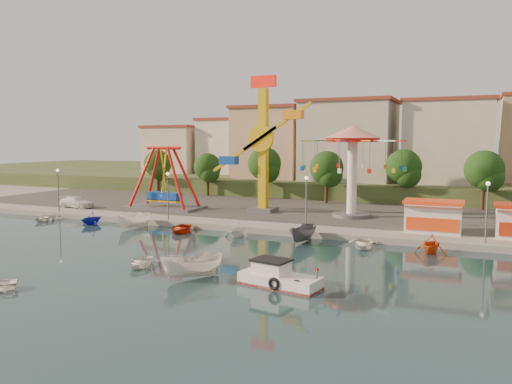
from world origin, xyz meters
The scene contains 35 objects.
ground centered at (0.00, 0.00, 0.00)m, with size 200.00×200.00×0.00m, color #143138.
quay_deck centered at (0.00, 62.00, 0.30)m, with size 200.00×100.00×0.60m, color #9E998E.
asphalt_pad centered at (0.00, 30.00, 0.60)m, with size 90.00×28.00×0.01m, color #4C4944.
hill_terrace centered at (0.00, 67.00, 1.50)m, with size 200.00×60.00×3.00m, color #384C26.
pirate_ship_ride centered at (-13.62, 20.60, 4.39)m, with size 10.00×5.00×8.00m.
kamikaze_tower centered at (-0.33, 22.75, 8.37)m, with size 8.62×3.10×16.50m.
wave_swinger centered at (10.12, 23.26, 8.20)m, with size 11.60×11.60×10.40m.
booth_left centered at (19.51, 16.49, 2.16)m, with size 5.40×3.78×3.08m.
lamp_post_0 centered at (-24.00, 13.00, 3.10)m, with size 0.14×0.14×5.00m, color #59595E.
lamp_post_1 centered at (-8.00, 13.00, 3.10)m, with size 0.14×0.14×5.00m, color #59595E.
lamp_post_2 centered at (8.00, 13.00, 3.10)m, with size 0.14×0.14×5.00m, color #59595E.
lamp_post_3 centered at (24.00, 13.00, 3.10)m, with size 0.14×0.14×5.00m, color #59595E.
tree_0 centered at (-26.00, 36.98, 5.47)m, with size 4.60×4.60×7.19m.
tree_1 centered at (-16.00, 36.24, 5.20)m, with size 4.35×4.35×6.80m.
tree_2 centered at (-6.00, 35.81, 5.92)m, with size 5.02×5.02×7.85m.
tree_3 centered at (4.00, 34.36, 5.55)m, with size 4.68×4.68×7.32m.
tree_4 centered at (14.00, 37.35, 5.75)m, with size 4.86×4.86×7.60m.
tree_5 centered at (24.00, 35.54, 5.71)m, with size 4.83×4.83×7.54m.
building_0 centered at (-33.37, 46.06, 8.93)m, with size 9.26×9.53×11.87m, color beige.
building_1 centered at (-21.33, 51.38, 7.32)m, with size 12.33×9.01×8.63m, color silver.
building_2 centered at (-8.19, 51.96, 8.62)m, with size 11.95×9.28×11.23m, color tan.
building_3 centered at (5.60, 48.80, 7.60)m, with size 12.59×10.50×9.20m, color beige.
building_4 centered at (19.07, 52.20, 7.62)m, with size 10.75×9.23×9.24m, color beige.
cabin_motorboat centered at (11.69, -4.09, 0.50)m, with size 5.58×2.94×1.87m.
rowboat_a centered at (0.49, -3.45, 0.34)m, with size 2.33×3.27×0.68m, color white.
skiff centered at (5.75, -4.73, 0.86)m, with size 1.67×4.45×1.72m, color silver.
van centered at (-24.59, 16.67, 1.32)m, with size 2.02×4.97×1.44m, color white.
moored_boat_0 centered at (-22.77, 9.80, 0.37)m, with size 2.52×3.53×0.73m, color silver.
moored_boat_1 centered at (-16.06, 9.80, 0.73)m, with size 2.39×2.77×1.46m, color #131CAC.
moored_boat_2 centered at (-10.20, 9.80, 0.81)m, with size 1.59×4.22×1.63m, color white.
moored_boat_3 centered at (-4.36, 9.80, 0.41)m, with size 2.83×3.97×0.82m, color #BA300E.
moored_boat_4 centered at (2.07, 9.80, 0.79)m, with size 2.59×3.00×1.58m, color white.
moored_boat_5 centered at (8.73, 9.80, 0.82)m, with size 1.60×4.25×1.64m, color #58585D.
moored_boat_6 centered at (14.26, 9.80, 0.39)m, with size 2.69×3.77×0.78m, color white.
moored_boat_7 centered at (19.87, 9.80, 0.82)m, with size 2.67×3.10×1.63m, color #E14914.
Camera 1 is at (22.92, -33.13, 9.23)m, focal length 35.00 mm.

